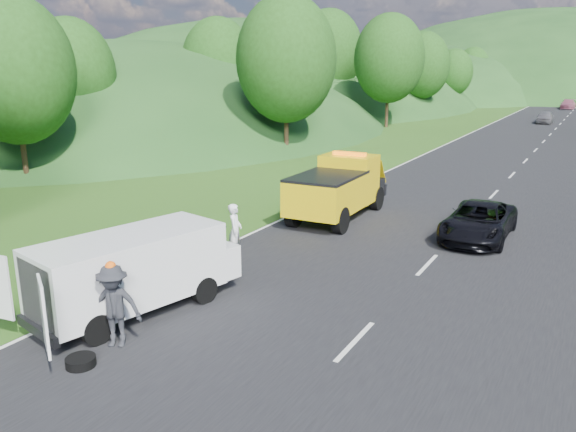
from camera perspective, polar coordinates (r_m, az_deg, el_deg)
The scene contains 13 objects.
ground at distance 16.32m, azimuth -0.25°, elevation -7.46°, with size 320.00×320.00×0.00m, color #38661E.
road_surface at distance 53.67m, azimuth 24.54°, elevation 6.89°, with size 14.00×200.00×0.02m, color black.
tree_line_left at distance 78.01m, azimuth 9.55°, elevation 10.08°, with size 14.00×140.00×14.00m, color #23591A, non-canonical shape.
tow_truck at distance 23.72m, azimuth 5.15°, elevation 2.89°, with size 2.53×6.27×2.66m.
white_van at distance 14.99m, azimuth -15.23°, elevation -5.15°, with size 3.82×6.38×2.12m.
woman at distance 19.00m, azimuth -5.33°, elevation -4.24°, with size 0.67×0.49×1.84m, color white.
child at distance 17.66m, azimuth -7.81°, elevation -5.82°, with size 0.48×0.37×0.98m, color tan.
worker at distance 13.80m, azimuth -16.95°, elevation -12.51°, with size 1.26×0.72×1.95m, color #212227.
suitcase at distance 18.36m, azimuth -12.77°, elevation -4.29°, with size 0.36×0.20×0.58m, color #5D5A46.
spare_tire at distance 13.18m, azimuth -20.26°, elevation -14.17°, with size 0.64×0.64×0.20m, color black.
passing_suv at distance 22.13m, azimuth 18.65°, elevation -2.21°, with size 2.21×4.79×1.33m, color black.
dist_car_a at distance 71.47m, azimuth 24.62°, elevation 8.54°, with size 1.66×4.13×1.41m, color #545257.
dist_car_c at distance 98.41m, azimuth 26.53°, elevation 9.70°, with size 1.99×4.90×1.42m, color #8B455C.
Camera 1 is at (7.46, -13.13, 6.19)m, focal length 35.00 mm.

